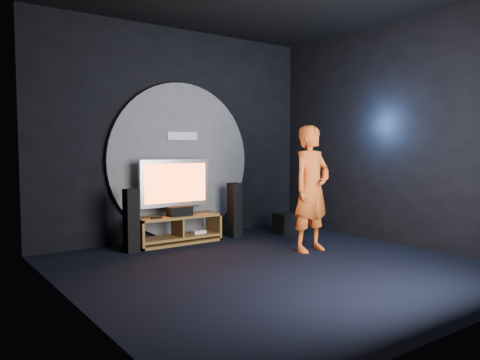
% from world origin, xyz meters
% --- Properties ---
extents(floor, '(5.00, 5.00, 0.00)m').
position_xyz_m(floor, '(0.00, 0.00, 0.00)').
color(floor, black).
rests_on(floor, ground).
extents(back_wall, '(5.00, 0.04, 3.50)m').
position_xyz_m(back_wall, '(0.00, 2.50, 1.75)').
color(back_wall, black).
rests_on(back_wall, ground).
extents(front_wall, '(5.00, 0.04, 3.50)m').
position_xyz_m(front_wall, '(0.00, -2.50, 1.75)').
color(front_wall, black).
rests_on(front_wall, ground).
extents(left_wall, '(0.04, 5.00, 3.50)m').
position_xyz_m(left_wall, '(-2.50, 0.00, 1.75)').
color(left_wall, black).
rests_on(left_wall, ground).
extents(right_wall, '(0.04, 5.00, 3.50)m').
position_xyz_m(right_wall, '(2.50, 0.00, 1.75)').
color(right_wall, black).
rests_on(right_wall, ground).
extents(wall_disc_panel, '(2.60, 0.11, 2.60)m').
position_xyz_m(wall_disc_panel, '(0.00, 2.44, 1.30)').
color(wall_disc_panel, '#515156').
rests_on(wall_disc_panel, ground).
extents(media_console, '(1.40, 0.45, 0.45)m').
position_xyz_m(media_console, '(-0.28, 2.05, 0.19)').
color(media_console, brown).
rests_on(media_console, ground).
extents(tv, '(1.21, 0.22, 0.89)m').
position_xyz_m(tv, '(-0.29, 2.12, 0.94)').
color(tv, '#BAB9C1').
rests_on(tv, media_console).
extents(center_speaker, '(0.40, 0.15, 0.15)m').
position_xyz_m(center_speaker, '(-0.29, 1.97, 0.53)').
color(center_speaker, black).
rests_on(center_speaker, media_console).
extents(remote, '(0.18, 0.05, 0.02)m').
position_xyz_m(remote, '(-0.71, 1.93, 0.46)').
color(remote, black).
rests_on(remote, media_console).
extents(tower_speaker_left, '(0.19, 0.21, 0.93)m').
position_xyz_m(tower_speaker_left, '(-1.13, 1.89, 0.46)').
color(tower_speaker_left, black).
rests_on(tower_speaker_left, ground).
extents(tower_speaker_right, '(0.19, 0.21, 0.93)m').
position_xyz_m(tower_speaker_right, '(0.76, 1.95, 0.46)').
color(tower_speaker_right, black).
rests_on(tower_speaker_right, ground).
extents(subwoofer, '(0.33, 0.33, 0.36)m').
position_xyz_m(subwoofer, '(1.66, 1.68, 0.18)').
color(subwoofer, black).
rests_on(subwoofer, ground).
extents(player, '(0.70, 0.49, 1.85)m').
position_xyz_m(player, '(1.05, 0.41, 0.93)').
color(player, '#E05B1E').
rests_on(player, ground).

